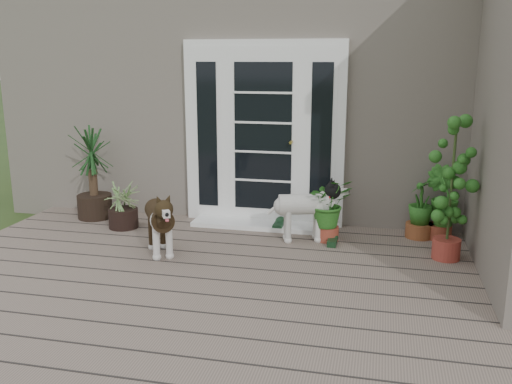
# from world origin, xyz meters

# --- Properties ---
(deck) EXTENTS (6.20, 4.60, 0.12)m
(deck) POSITION_xyz_m (0.00, 0.40, 0.06)
(deck) COLOR #6B5B4C
(deck) RESTS_ON ground
(house_main) EXTENTS (7.40, 4.00, 3.10)m
(house_main) POSITION_xyz_m (0.00, 4.65, 1.55)
(house_main) COLOR #665E54
(house_main) RESTS_ON ground
(door_unit) EXTENTS (1.90, 0.14, 2.15)m
(door_unit) POSITION_xyz_m (-0.20, 2.60, 1.19)
(door_unit) COLOR white
(door_unit) RESTS_ON deck
(door_step) EXTENTS (1.60, 0.40, 0.05)m
(door_step) POSITION_xyz_m (-0.20, 2.40, 0.14)
(door_step) COLOR white
(door_step) RESTS_ON deck
(brindle_dog) EXTENTS (0.63, 0.77, 0.60)m
(brindle_dog) POSITION_xyz_m (-0.99, 1.26, 0.42)
(brindle_dog) COLOR #322212
(brindle_dog) RESTS_ON deck
(white_dog) EXTENTS (0.77, 0.50, 0.60)m
(white_dog) POSITION_xyz_m (0.37, 2.00, 0.42)
(white_dog) COLOR white
(white_dog) RESTS_ON deck
(spider_plant) EXTENTS (0.74, 0.74, 0.61)m
(spider_plant) POSITION_xyz_m (-1.75, 2.00, 0.42)
(spider_plant) COLOR #799059
(spider_plant) RESTS_ON deck
(yucca) EXTENTS (0.93, 0.93, 1.15)m
(yucca) POSITION_xyz_m (-2.29, 2.31, 0.70)
(yucca) COLOR #113414
(yucca) RESTS_ON deck
(herb_a) EXTENTS (0.66, 0.66, 0.63)m
(herb_a) POSITION_xyz_m (0.63, 2.06, 0.43)
(herb_a) COLOR #185317
(herb_a) RESTS_ON deck
(herb_b) EXTENTS (0.55, 0.55, 0.60)m
(herb_b) POSITION_xyz_m (1.83, 2.40, 0.42)
(herb_b) COLOR #2F651D
(herb_b) RESTS_ON deck
(herb_c) EXTENTS (0.43, 0.43, 0.52)m
(herb_c) POSITION_xyz_m (1.61, 2.40, 0.38)
(herb_c) COLOR #26611B
(herb_c) RESTS_ON deck
(sapling) EXTENTS (0.56, 0.56, 1.46)m
(sapling) POSITION_xyz_m (1.84, 1.76, 0.85)
(sapling) COLOR #1C5B1A
(sapling) RESTS_ON deck
(clog_left) EXTENTS (0.16, 0.33, 0.10)m
(clog_left) POSITION_xyz_m (0.04, 2.35, 0.17)
(clog_left) COLOR #15361D
(clog_left) RESTS_ON deck
(clog_right) EXTENTS (0.13, 0.28, 0.08)m
(clog_right) POSITION_xyz_m (0.70, 1.94, 0.16)
(clog_right) COLOR black
(clog_right) RESTS_ON deck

